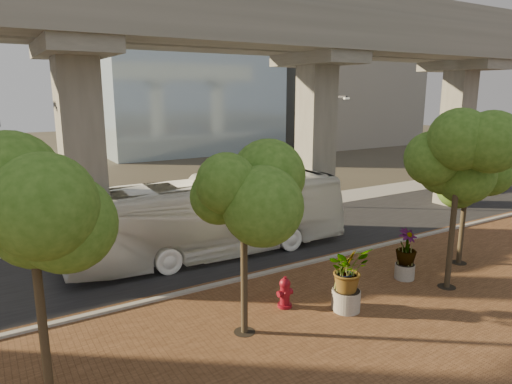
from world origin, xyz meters
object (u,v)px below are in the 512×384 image
transit_bus (212,217)px  fire_hydrant (285,292)px  parked_car (453,177)px  planter_front (348,272)px

transit_bus → fire_hydrant: size_ratio=11.65×
parked_car → planter_front: bearing=96.0°
transit_bus → planter_front: (1.54, -7.71, -0.38)m
transit_bus → fire_hydrant: 6.48m
fire_hydrant → planter_front: 2.36m
parked_car → fire_hydrant: bearing=91.6°
transit_bus → parked_car: 24.24m
transit_bus → parked_car: size_ratio=2.61×
parked_car → transit_bus: bearing=77.9°
planter_front → parked_car: bearing=28.1°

